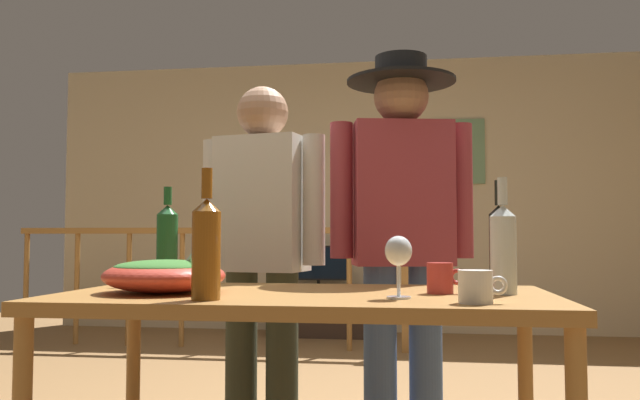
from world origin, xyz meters
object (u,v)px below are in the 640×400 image
wine_glass (398,254)px  mug_red (441,278)px  person_standing_left (262,242)px  wine_bottle_clear (503,247)px  person_standing_right (402,221)px  serving_table (305,316)px  wine_bottle_green (167,243)px  flat_screen_tv (318,264)px  tv_console (319,313)px  salad_bowl (165,274)px  framed_picture (456,152)px  wine_bottle_dark (499,244)px  mug_white (476,287)px  stair_railing (264,270)px  wine_bottle_amber (206,246)px

wine_glass → mug_red: bearing=54.9°
person_standing_left → wine_bottle_clear: bearing=156.1°
wine_glass → person_standing_right: size_ratio=0.11×
serving_table → wine_bottle_green: size_ratio=4.24×
flat_screen_tv → person_standing_left: person_standing_left is taller
tv_console → salad_bowl: 4.14m
framed_picture → person_standing_right: (-0.47, -3.69, -0.75)m
framed_picture → wine_bottle_dark: bearing=-92.0°
wine_bottle_green → wine_glass: bearing=-26.6°
serving_table → wine_bottle_dark: bearing=26.4°
flat_screen_tv → person_standing_right: person_standing_right is taller
person_standing_right → mug_white: bearing=91.3°
stair_railing → salad_bowl: size_ratio=9.17×
wine_bottle_clear → wine_bottle_dark: size_ratio=0.96×
framed_picture → wine_bottle_clear: framed_picture is taller
flat_screen_tv → wine_bottle_amber: 4.28m
salad_bowl → wine_bottle_dark: bearing=19.3°
framed_picture → person_standing_right: framed_picture is taller
flat_screen_tv → salad_bowl: size_ratio=1.58×
mug_white → person_standing_right: person_standing_right is taller
wine_bottle_amber → person_standing_left: bearing=93.6°
wine_glass → mug_red: wine_glass is taller
stair_railing → person_standing_right: bearing=-66.1°
flat_screen_tv → person_standing_right: (0.82, -3.37, 0.31)m
salad_bowl → wine_bottle_green: wine_bottle_green is taller
salad_bowl → wine_bottle_amber: 0.30m
serving_table → mug_white: 0.56m
framed_picture → wine_bottle_amber: framed_picture is taller
mug_red → mug_white: 0.29m
wine_bottle_dark → mug_white: (-0.13, -0.56, -0.10)m
wine_bottle_clear → wine_bottle_amber: size_ratio=0.97×
stair_railing → salad_bowl: bearing=-82.1°
stair_railing → mug_white: bearing=-68.9°
tv_console → wine_bottle_amber: wine_bottle_amber is taller
wine_bottle_green → mug_red: 0.98m
stair_railing → flat_screen_tv: 0.80m
serving_table → wine_bottle_dark: (0.61, 0.30, 0.21)m
serving_table → wine_bottle_amber: size_ratio=4.17×
stair_railing → tv_console: (0.35, 0.75, -0.44)m
framed_picture → wine_bottle_dark: (-0.14, -4.02, -0.84)m
tv_console → flat_screen_tv: (0.00, -0.03, 0.45)m
flat_screen_tv → wine_bottle_dark: wine_bottle_dark is taller
mug_red → person_standing_right: bearing=101.2°
tv_console → mug_red: bearing=-76.8°
wine_bottle_amber → mug_white: wine_bottle_amber is taller
framed_picture → salad_bowl: (-1.17, -4.38, -0.93)m
serving_table → wine_bottle_dark: size_ratio=4.09×
serving_table → wine_bottle_amber: wine_bottle_amber is taller
serving_table → person_standing_left: person_standing_left is taller
stair_railing → wine_bottle_green: wine_bottle_green is taller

